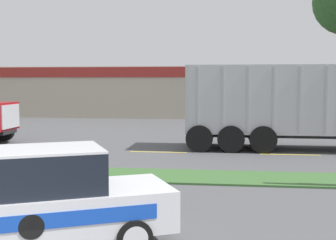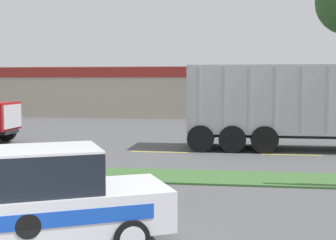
{
  "view_description": "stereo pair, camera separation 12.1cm",
  "coord_description": "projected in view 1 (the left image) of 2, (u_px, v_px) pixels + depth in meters",
  "views": [
    {
      "loc": [
        2.92,
        -4.55,
        2.97
      ],
      "look_at": [
        1.18,
        8.93,
        1.84
      ],
      "focal_mm": 50.0,
      "sensor_mm": 36.0,
      "label": 1
    },
    {
      "loc": [
        3.04,
        -4.53,
        2.97
      ],
      "look_at": [
        1.18,
        8.93,
        1.84
      ],
      "focal_mm": 50.0,
      "sensor_mm": 36.0,
      "label": 2
    }
  ],
  "objects": [
    {
      "name": "rally_car",
      "position": [
        43.0,
        199.0,
        8.22
      ],
      "size": [
        4.66,
        3.46,
        1.84
      ],
      "color": "white",
      "rests_on": "ground_plane"
    },
    {
      "name": "centre_line_3",
      "position": [
        36.0,
        150.0,
        20.3
      ],
      "size": [
        2.4,
        0.14,
        0.01
      ],
      "primitive_type": "cube",
      "color": "yellow",
      "rests_on": "ground_plane"
    },
    {
      "name": "centre_line_4",
      "position": [
        158.0,
        152.0,
        19.61
      ],
      "size": [
        2.4,
        0.14,
        0.01
      ],
      "primitive_type": "cube",
      "color": "yellow",
      "rests_on": "ground_plane"
    },
    {
      "name": "centre_line_5",
      "position": [
        290.0,
        155.0,
        18.93
      ],
      "size": [
        2.4,
        0.14,
        0.01
      ],
      "primitive_type": "cube",
      "color": "yellow",
      "rests_on": "ground_plane"
    },
    {
      "name": "grass_verge",
      "position": [
        134.0,
        175.0,
        14.64
      ],
      "size": [
        120.0,
        2.07,
        0.06
      ],
      "primitive_type": "cube",
      "color": "#3D6633",
      "rests_on": "ground_plane"
    },
    {
      "name": "store_building_backdrop",
      "position": [
        209.0,
        91.0,
        42.25
      ],
      "size": [
        39.19,
        12.1,
        4.13
      ],
      "color": "#BCB29E",
      "rests_on": "ground_plane"
    }
  ]
}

